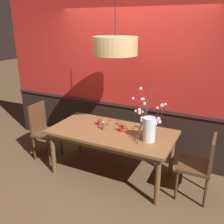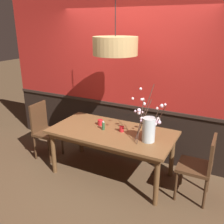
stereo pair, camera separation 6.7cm
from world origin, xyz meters
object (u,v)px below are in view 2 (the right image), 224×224
pendant_lamp (115,46)px  chair_far_side_left (121,122)px  chair_head_east_end (201,164)px  dining_table (112,136)px  condiment_bottle (103,126)px  chair_far_side_right (151,129)px  candle_holder_nearer_center (122,129)px  chair_head_west_end (44,128)px  vase_with_blossoms (149,128)px  candle_holder_nearer_edge (100,122)px

pendant_lamp → chair_far_side_left: bearing=109.5°
chair_far_side_left → chair_head_east_end: (1.56, -0.84, -0.01)m
chair_far_side_left → chair_head_east_end: size_ratio=1.04×
dining_table → chair_far_side_left: 0.91m
dining_table → condiment_bottle: condiment_bottle is taller
chair_far_side_right → candle_holder_nearer_center: bearing=-102.6°
chair_head_west_end → vase_with_blossoms: size_ratio=1.29×
chair_far_side_right → pendant_lamp: bearing=-112.4°
candle_holder_nearer_center → condiment_bottle: 0.28m
chair_head_east_end → candle_holder_nearer_edge: chair_head_east_end is taller
chair_far_side_right → chair_head_east_end: bearing=-41.1°
chair_far_side_right → candle_holder_nearer_center: 0.90m
chair_head_east_end → candle_holder_nearer_edge: size_ratio=10.14×
chair_far_side_left → candle_holder_nearer_edge: (-0.00, -0.74, 0.26)m
dining_table → chair_head_east_end: 1.30m
chair_head_west_end → candle_holder_nearer_edge: chair_head_west_end is taller
candle_holder_nearer_edge → chair_head_west_end: bearing=-171.7°
chair_head_west_end → pendant_lamp: 1.95m
pendant_lamp → condiment_bottle: bearing=-142.7°
chair_head_east_end → pendant_lamp: (-1.29, 0.07, 1.45)m
chair_head_west_end → chair_head_east_end: (2.62, 0.06, -0.03)m
chair_far_side_left → vase_with_blossoms: bearing=-47.3°
chair_head_east_end → chair_far_side_right: bearing=138.9°
chair_head_west_end → chair_head_east_end: bearing=1.3°
chair_far_side_left → candle_holder_nearer_edge: 0.79m
candle_holder_nearer_edge → pendant_lamp: size_ratio=0.10×
chair_head_east_end → pendant_lamp: size_ratio=1.05×
chair_far_side_left → chair_head_east_end: chair_far_side_left is taller
vase_with_blossoms → candle_holder_nearer_edge: bearing=167.9°
vase_with_blossoms → candle_holder_nearer_edge: vase_with_blossoms is taller
vase_with_blossoms → condiment_bottle: size_ratio=5.72×
chair_head_west_end → vase_with_blossoms: 1.95m
candle_holder_nearer_center → pendant_lamp: (-0.13, 0.05, 1.18)m
candle_holder_nearer_edge → vase_with_blossoms: bearing=-12.1°
chair_far_side_left → chair_head_west_end: (-1.05, -0.90, 0.01)m
chair_head_west_end → dining_table: bearing=1.4°
chair_head_west_end → chair_head_east_end: 2.62m
vase_with_blossoms → chair_far_side_right: bearing=105.9°
chair_head_west_end → condiment_bottle: bearing=0.9°
candle_holder_nearer_center → condiment_bottle: condiment_bottle is taller
chair_head_east_end → candle_holder_nearer_center: bearing=179.1°
candle_holder_nearer_center → pendant_lamp: bearing=158.3°
chair_far_side_right → condiment_bottle: size_ratio=6.60×
chair_far_side_left → dining_table: bearing=-72.8°
chair_far_side_right → condiment_bottle: (-0.46, -0.89, 0.31)m
dining_table → candle_holder_nearer_edge: size_ratio=20.64×
chair_head_west_end → pendant_lamp: size_ratio=1.12×
chair_far_side_left → condiment_bottle: chair_far_side_left is taller
pendant_lamp → vase_with_blossoms: bearing=-15.4°
chair_far_side_left → condiment_bottle: 0.93m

